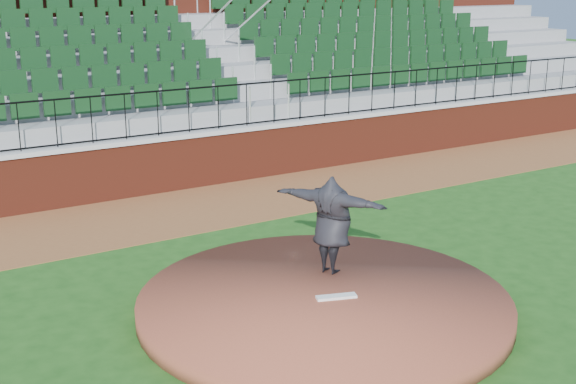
# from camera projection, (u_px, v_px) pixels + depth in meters

# --- Properties ---
(ground) EXTENTS (90.00, 90.00, 0.00)m
(ground) POSITION_uv_depth(u_px,v_px,m) (339.00, 295.00, 11.82)
(ground) COLOR #1B4A15
(ground) RESTS_ON ground
(warning_track) EXTENTS (34.00, 3.20, 0.01)m
(warning_track) POSITION_uv_depth(u_px,v_px,m) (191.00, 208.00, 16.23)
(warning_track) COLOR brown
(warning_track) RESTS_ON ground
(field_wall) EXTENTS (34.00, 0.35, 1.20)m
(field_wall) POSITION_uv_depth(u_px,v_px,m) (160.00, 166.00, 17.37)
(field_wall) COLOR maroon
(field_wall) RESTS_ON ground
(wall_cap) EXTENTS (34.00, 0.45, 0.10)m
(wall_cap) POSITION_uv_depth(u_px,v_px,m) (159.00, 138.00, 17.20)
(wall_cap) COLOR #B7B7B7
(wall_cap) RESTS_ON field_wall
(wall_railing) EXTENTS (34.00, 0.05, 1.00)m
(wall_railing) POSITION_uv_depth(u_px,v_px,m) (158.00, 114.00, 17.05)
(wall_railing) COLOR black
(wall_railing) RESTS_ON wall_cap
(seating_stands) EXTENTS (34.00, 5.10, 4.60)m
(seating_stands) POSITION_uv_depth(u_px,v_px,m) (114.00, 78.00, 19.14)
(seating_stands) COLOR gray
(seating_stands) RESTS_ON ground
(concourse_wall) EXTENTS (34.00, 0.50, 5.50)m
(concourse_wall) POSITION_uv_depth(u_px,v_px,m) (79.00, 51.00, 21.30)
(concourse_wall) COLOR maroon
(concourse_wall) RESTS_ON ground
(pitchers_mound) EXTENTS (5.46, 5.46, 0.25)m
(pitchers_mound) POSITION_uv_depth(u_px,v_px,m) (324.00, 303.00, 11.22)
(pitchers_mound) COLOR brown
(pitchers_mound) RESTS_ON ground
(pitching_rubber) EXTENTS (0.61, 0.33, 0.04)m
(pitching_rubber) POSITION_uv_depth(u_px,v_px,m) (336.00, 297.00, 11.09)
(pitching_rubber) COLOR white
(pitching_rubber) RESTS_ON pitchers_mound
(pitcher) EXTENTS (1.30, 1.96, 1.56)m
(pitcher) POSITION_uv_depth(u_px,v_px,m) (332.00, 225.00, 11.88)
(pitcher) COLOR black
(pitcher) RESTS_ON pitchers_mound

